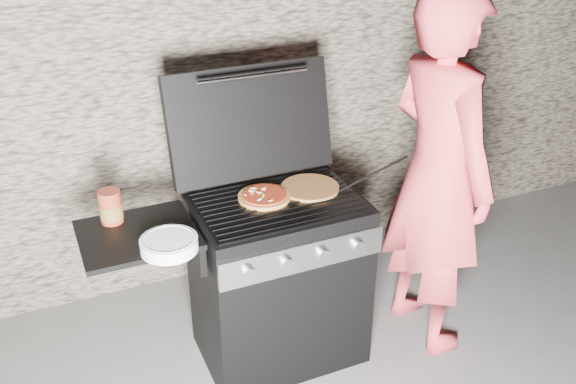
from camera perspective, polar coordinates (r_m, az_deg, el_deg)
name	(u,v)px	position (r m, az deg, el deg)	size (l,w,h in m)	color
ground	(280,349)	(3.56, -0.76, -13.78)	(50.00, 50.00, 0.00)	slate
stone_wall	(211,127)	(3.94, -6.84, 5.78)	(8.00, 0.35, 1.80)	gray
gas_grill	(232,292)	(3.21, -4.97, -8.84)	(1.34, 0.79, 0.91)	black
pizza_topped	(264,196)	(3.05, -2.12, -0.35)	(0.25, 0.25, 0.03)	#D6B25A
pizza_plain	(310,188)	(3.14, 1.97, 0.39)	(0.29, 0.29, 0.02)	tan
sauce_jar	(111,206)	(2.96, -15.50, -1.25)	(0.10, 0.10, 0.15)	maroon
blue_carton	(108,203)	(3.01, -15.69, -0.93)	(0.06, 0.04, 0.14)	#0C44B9
plate_stack	(169,244)	(2.72, -10.52, -4.60)	(0.24, 0.24, 0.06)	white
person	(438,175)	(3.27, 13.18, 1.51)	(0.70, 0.46, 1.91)	#E8414C
tongs	(374,174)	(3.23, 7.64, 1.64)	(0.01, 0.01, 0.44)	black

